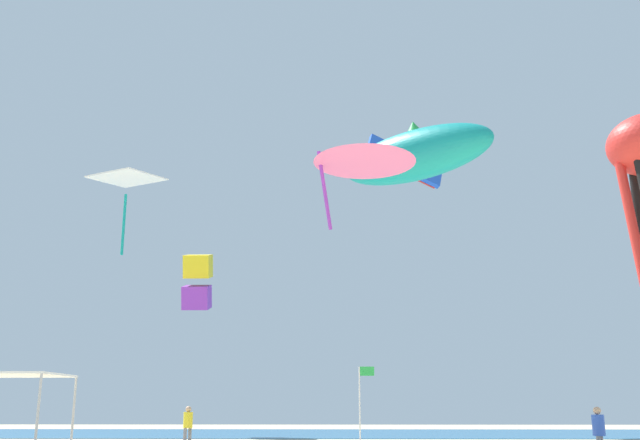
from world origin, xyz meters
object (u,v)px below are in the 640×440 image
kite_diamond_white (127,182)px  kite_box_yellow (197,282)px  canopy_tent (12,379)px  person_near_tent (188,423)px  kite_delta_pink (364,154)px  banner_flag (362,399)px  kite_parafoil_blue (405,162)px  kite_inflatable_teal (415,155)px  person_leftmost (599,429)px

kite_diamond_white → kite_box_yellow: size_ratio=1.14×
canopy_tent → person_near_tent: (2.70, 11.42, -1.38)m
kite_diamond_white → kite_delta_pink: (11.98, -8.58, -1.65)m
banner_flag → person_near_tent: bearing=156.8°
kite_diamond_white → kite_parafoil_blue: kite_parafoil_blue is taller
person_near_tent → kite_inflatable_teal: 15.70m
person_leftmost → kite_box_yellow: bearing=70.6°
kite_inflatable_teal → kite_delta_pink: bearing=-76.9°
person_leftmost → kite_inflatable_teal: 15.48m
person_leftmost → kite_parafoil_blue: 30.53m
person_near_tent → kite_inflatable_teal: kite_inflatable_teal is taller
kite_parafoil_blue → canopy_tent: bearing=-135.8°
kite_parafoil_blue → kite_box_yellow: kite_parafoil_blue is taller
person_leftmost → kite_diamond_white: size_ratio=0.38×
kite_box_yellow → kite_delta_pink: kite_delta_pink is taller
canopy_tent → kite_box_yellow: kite_box_yellow is taller
canopy_tent → person_near_tent: size_ratio=1.67×
person_near_tent → kite_diamond_white: size_ratio=0.39×
kite_diamond_white → kite_delta_pink: 14.83m
kite_box_yellow → kite_inflatable_teal: kite_inflatable_teal is taller
person_near_tent → kite_delta_pink: kite_delta_pink is taller
canopy_tent → kite_box_yellow: 24.61m
kite_diamond_white → kite_parafoil_blue: 20.92m
kite_inflatable_teal → kite_delta_pink: 5.99m
banner_flag → kite_inflatable_teal: bearing=50.7°
canopy_tent → person_leftmost: 17.50m
kite_box_yellow → kite_parafoil_blue: bearing=17.5°
kite_diamond_white → kite_box_yellow: (2.21, 8.57, -3.75)m
canopy_tent → banner_flag: size_ratio=0.88×
kite_inflatable_teal → person_near_tent: bearing=-139.3°
person_near_tent → kite_delta_pink: bearing=-91.7°
kite_parafoil_blue → person_near_tent: bearing=-143.4°
person_near_tent → kite_parafoil_blue: 26.39m
canopy_tent → kite_delta_pink: (10.21, 6.49, 8.91)m
person_leftmost → kite_parafoil_blue: size_ratio=0.29×
person_near_tent → kite_box_yellow: size_ratio=0.45×
kite_parafoil_blue → kite_delta_pink: kite_parafoil_blue is taller
banner_flag → kite_delta_pink: 9.50m
person_near_tent → banner_flag: banner_flag is taller
banner_flag → kite_parafoil_blue: bearing=79.0°
canopy_tent → kite_box_yellow: bearing=89.0°
person_leftmost → kite_diamond_white: kite_diamond_white is taller
person_leftmost → kite_delta_pink: size_ratio=0.30×
banner_flag → person_leftmost: bearing=-36.3°
kite_inflatable_teal → kite_delta_pink: kite_inflatable_teal is taller
banner_flag → kite_box_yellow: bearing=121.9°
person_near_tent → person_leftmost: size_ratio=1.03×
kite_box_yellow → kite_inflatable_teal: 17.65m
kite_parafoil_blue → kite_delta_pink: bearing=-119.0°
banner_flag → kite_delta_pink: kite_delta_pink is taller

